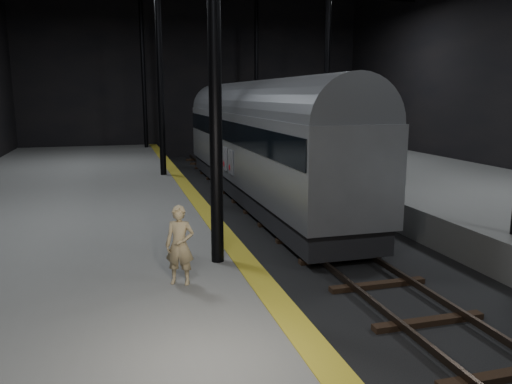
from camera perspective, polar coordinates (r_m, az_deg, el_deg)
name	(u,v)px	position (r m, az deg, el deg)	size (l,w,h in m)	color
ground	(313,240)	(15.64, 6.54, -5.50)	(44.00, 44.00, 0.00)	black
platform_left	(53,244)	(14.51, -22.16, -5.52)	(9.00, 43.80, 1.00)	#585855
tactile_strip	(209,215)	(14.49, -5.38, -2.69)	(0.50, 43.80, 0.01)	olive
track	(313,238)	(15.62, 6.54, -5.26)	(2.40, 43.00, 0.24)	#3F3328
train	(257,136)	(21.06, 0.17, 6.43)	(2.75, 18.35, 4.90)	#93969B
woman	(180,245)	(9.26, -8.70, -6.03)	(0.54, 0.35, 1.47)	tan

